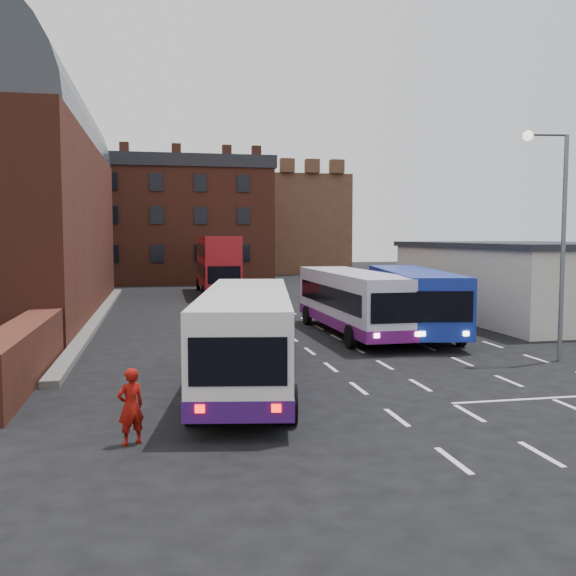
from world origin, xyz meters
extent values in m
plane|color=black|center=(0.00, 0.00, 0.00)|extent=(180.00, 180.00, 0.00)
cube|color=#602B1E|center=(-10.20, 2.00, 0.90)|extent=(1.20, 10.00, 1.80)
cube|color=beige|center=(15.00, 14.00, 2.00)|extent=(10.00, 16.00, 4.00)
cube|color=#282B30|center=(15.00, 14.00, 4.10)|extent=(10.40, 16.40, 0.30)
cube|color=brown|center=(-6.00, 46.00, 5.50)|extent=(22.00, 10.00, 11.00)
cube|color=brown|center=(6.00, 66.00, 6.00)|extent=(22.00, 22.00, 12.00)
cube|color=silver|center=(-3.31, 0.01, 1.73)|extent=(4.26, 11.12, 2.47)
cube|color=black|center=(-3.31, 0.01, 1.88)|extent=(4.12, 9.95, 0.89)
cylinder|color=black|center=(-3.94, 3.62, 0.49)|extent=(0.44, 1.02, 0.99)
cylinder|color=black|center=(-5.17, -3.58, 0.49)|extent=(0.44, 1.02, 0.99)
cylinder|color=black|center=(-1.51, 3.21, 0.49)|extent=(0.44, 1.02, 0.99)
cylinder|color=black|center=(-2.74, -4.00, 0.49)|extent=(0.44, 1.02, 0.99)
cube|color=silver|center=(2.95, 9.33, 1.72)|extent=(2.65, 10.87, 2.46)
cube|color=black|center=(2.95, 9.33, 1.87)|extent=(2.69, 9.68, 0.89)
cylinder|color=black|center=(4.24, 5.91, 0.49)|extent=(0.29, 0.99, 0.98)
cylinder|color=black|center=(4.12, 13.19, 0.49)|extent=(0.29, 0.99, 0.98)
cylinder|color=black|center=(1.78, 5.86, 0.49)|extent=(0.29, 0.99, 0.98)
cylinder|color=black|center=(1.65, 13.15, 0.49)|extent=(0.29, 0.99, 0.98)
cube|color=navy|center=(5.85, 9.17, 1.75)|extent=(4.36, 11.27, 2.50)
cube|color=black|center=(5.85, 9.17, 1.90)|extent=(4.21, 10.10, 0.90)
cylinder|color=black|center=(6.48, 5.50, 0.50)|extent=(0.45, 1.03, 1.00)
cylinder|color=black|center=(7.76, 12.80, 0.50)|extent=(0.45, 1.03, 1.00)
cylinder|color=black|center=(4.02, 5.94, 0.50)|extent=(0.45, 1.03, 1.00)
cylinder|color=black|center=(5.29, 13.23, 0.50)|extent=(0.45, 1.03, 1.00)
cube|color=#B4161C|center=(-1.35, 31.41, 2.56)|extent=(2.72, 11.52, 4.08)
cube|color=black|center=(-1.35, 31.41, 1.99)|extent=(2.77, 10.32, 0.94)
cylinder|color=black|center=(-0.07, 27.74, 0.52)|extent=(0.30, 1.05, 1.05)
cylinder|color=black|center=(0.00, 35.47, 0.52)|extent=(0.30, 1.05, 1.05)
cylinder|color=black|center=(-2.69, 27.76, 0.52)|extent=(0.30, 1.05, 1.05)
cylinder|color=black|center=(-2.62, 35.50, 0.52)|extent=(0.30, 1.05, 1.05)
cylinder|color=slate|center=(8.60, 1.83, 4.12)|extent=(0.16, 0.16, 8.25)
cylinder|color=slate|center=(7.88, 1.93, 8.25)|extent=(1.44, 0.29, 0.10)
sphere|color=#FFF2CC|center=(7.17, 2.02, 8.20)|extent=(0.37, 0.37, 0.37)
imported|color=maroon|center=(-6.55, -4.82, 0.86)|extent=(0.75, 0.66, 1.72)
imported|color=tan|center=(-4.70, -2.15, 0.67)|extent=(0.82, 0.77, 1.35)
camera|label=1|loc=(-5.89, -19.13, 4.62)|focal=40.00mm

